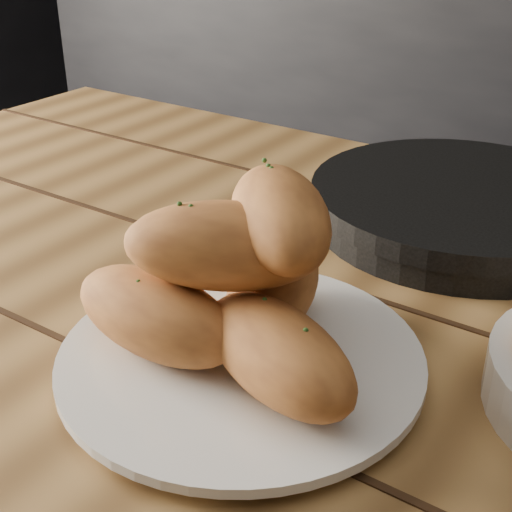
{
  "coord_description": "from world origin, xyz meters",
  "views": [
    {
      "loc": [
        0.18,
        0.04,
        1.08
      ],
      "look_at": [
        -0.08,
        0.41,
        0.84
      ],
      "focal_mm": 50.0,
      "sensor_mm": 36.0,
      "label": 1
    }
  ],
  "objects": [
    {
      "name": "bread_rolls",
      "position": [
        -0.08,
        0.4,
        0.82
      ],
      "size": [
        0.25,
        0.21,
        0.13
      ],
      "color": "#CB7B38",
      "rests_on": "plate"
    },
    {
      "name": "plate",
      "position": [
        -0.08,
        0.39,
        0.76
      ],
      "size": [
        0.27,
        0.27,
        0.02
      ],
      "color": "white",
      "rests_on": "table"
    },
    {
      "name": "table",
      "position": [
        -0.1,
        0.45,
        0.65
      ],
      "size": [
        1.41,
        0.96,
        0.75
      ],
      "color": "olive",
      "rests_on": "ground"
    },
    {
      "name": "skillet",
      "position": [
        -0.03,
        0.74,
        0.77
      ],
      "size": [
        0.45,
        0.32,
        0.05
      ],
      "color": "black",
      "rests_on": "table"
    }
  ]
}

